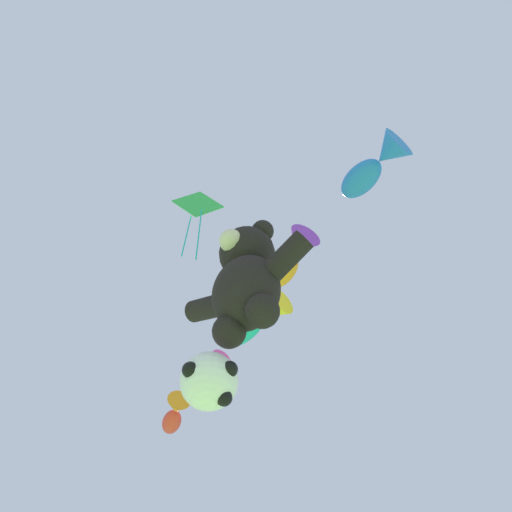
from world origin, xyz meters
The scene contains 8 objects.
teddy_bear_kite centered at (1.76, 6.70, 8.48)m, with size 2.50×1.10×2.53m.
soccer_ball_kite centered at (1.08, 6.76, 6.77)m, with size 0.92×0.91×0.84m.
fish_kite_cobalt centered at (3.99, 8.05, 11.78)m, with size 1.68×0.98×0.75m.
fish_kite_tangerine centered at (1.44, 8.55, 11.36)m, with size 1.66×1.21×0.70m.
fish_kite_teal centered at (-0.43, 9.69, 11.60)m, with size 2.05×0.84×0.70m.
fish_kite_violet centered at (-2.89, 10.57, 11.98)m, with size 1.58×0.91×0.68m.
fish_kite_crimson centered at (-5.12, 11.51, 12.33)m, with size 1.62×1.38×0.70m.
diamond_kite centered at (-0.38, 7.22, 13.65)m, with size 0.94×1.00×3.19m.
Camera 1 is at (5.44, 2.46, 1.28)m, focal length 40.00 mm.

